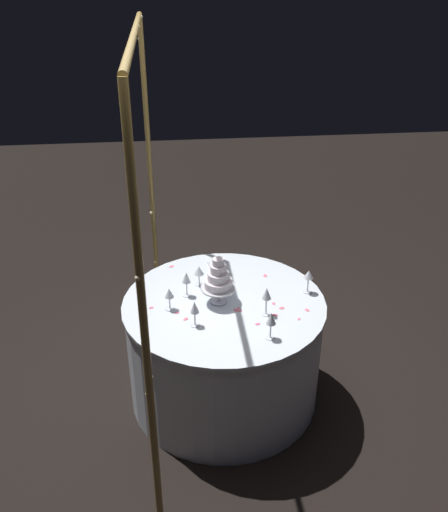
{
  "coord_description": "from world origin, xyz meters",
  "views": [
    {
      "loc": [
        -2.89,
        0.31,
        2.68
      ],
      "look_at": [
        0.0,
        0.0,
        1.09
      ],
      "focal_mm": 38.64,
      "sensor_mm": 36.0,
      "label": 1
    }
  ],
  "objects_px": {
    "cake_knife": "(214,274)",
    "wine_glass_5": "(186,279)",
    "main_table": "(224,349)",
    "wine_glass_1": "(271,320)",
    "decorative_arch": "(145,191)",
    "tiered_cake": "(218,280)",
    "wine_glass_6": "(199,271)",
    "wine_glass_4": "(195,309)",
    "wine_glass_0": "(267,295)",
    "wine_glass_2": "(169,294)",
    "wine_glass_3": "(309,276)"
  },
  "relations": [
    {
      "from": "wine_glass_3",
      "to": "wine_glass_6",
      "type": "height_order",
      "value": "wine_glass_3"
    },
    {
      "from": "decorative_arch",
      "to": "wine_glass_4",
      "type": "bearing_deg",
      "value": -132.91
    },
    {
      "from": "wine_glass_6",
      "to": "wine_glass_1",
      "type": "bearing_deg",
      "value": -149.66
    },
    {
      "from": "tiered_cake",
      "to": "cake_knife",
      "type": "xyz_separation_m",
      "value": [
        0.34,
        -0.01,
        -0.16
      ]
    },
    {
      "from": "main_table",
      "to": "wine_glass_3",
      "type": "height_order",
      "value": "wine_glass_3"
    },
    {
      "from": "wine_glass_4",
      "to": "wine_glass_6",
      "type": "bearing_deg",
      "value": -7.12
    },
    {
      "from": "main_table",
      "to": "wine_glass_6",
      "type": "xyz_separation_m",
      "value": [
        0.22,
        0.14,
        0.48
      ]
    },
    {
      "from": "main_table",
      "to": "wine_glass_3",
      "type": "bearing_deg",
      "value": -83.96
    },
    {
      "from": "wine_glass_5",
      "to": "cake_knife",
      "type": "height_order",
      "value": "wine_glass_5"
    },
    {
      "from": "tiered_cake",
      "to": "wine_glass_6",
      "type": "bearing_deg",
      "value": 25.83
    },
    {
      "from": "wine_glass_1",
      "to": "wine_glass_5",
      "type": "relative_size",
      "value": 1.0
    },
    {
      "from": "wine_glass_6",
      "to": "wine_glass_3",
      "type": "bearing_deg",
      "value": -103.48
    },
    {
      "from": "wine_glass_6",
      "to": "wine_glass_5",
      "type": "bearing_deg",
      "value": 144.21
    },
    {
      "from": "wine_glass_3",
      "to": "cake_knife",
      "type": "xyz_separation_m",
      "value": [
        0.29,
        0.58,
        -0.12
      ]
    },
    {
      "from": "tiered_cake",
      "to": "cake_knife",
      "type": "relative_size",
      "value": 1.05
    },
    {
      "from": "main_table",
      "to": "wine_glass_1",
      "type": "distance_m",
      "value": 0.68
    },
    {
      "from": "cake_knife",
      "to": "decorative_arch",
      "type": "bearing_deg",
      "value": 130.35
    },
    {
      "from": "tiered_cake",
      "to": "wine_glass_3",
      "type": "height_order",
      "value": "tiered_cake"
    },
    {
      "from": "decorative_arch",
      "to": "wine_glass_0",
      "type": "height_order",
      "value": "decorative_arch"
    },
    {
      "from": "wine_glass_5",
      "to": "wine_glass_6",
      "type": "xyz_separation_m",
      "value": [
        0.12,
        -0.09,
        -0.02
      ]
    },
    {
      "from": "wine_glass_1",
      "to": "wine_glass_4",
      "type": "distance_m",
      "value": 0.45
    },
    {
      "from": "decorative_arch",
      "to": "wine_glass_4",
      "type": "xyz_separation_m",
      "value": [
        -0.23,
        -0.24,
        -0.65
      ]
    },
    {
      "from": "wine_glass_4",
      "to": "cake_knife",
      "type": "height_order",
      "value": "wine_glass_4"
    },
    {
      "from": "wine_glass_6",
      "to": "main_table",
      "type": "bearing_deg",
      "value": -147.86
    },
    {
      "from": "decorative_arch",
      "to": "wine_glass_1",
      "type": "height_order",
      "value": "decorative_arch"
    },
    {
      "from": "wine_glass_2",
      "to": "wine_glass_4",
      "type": "height_order",
      "value": "wine_glass_4"
    },
    {
      "from": "decorative_arch",
      "to": "wine_glass_3",
      "type": "height_order",
      "value": "decorative_arch"
    },
    {
      "from": "wine_glass_1",
      "to": "wine_glass_4",
      "type": "bearing_deg",
      "value": 67.99
    },
    {
      "from": "main_table",
      "to": "wine_glass_4",
      "type": "relative_size",
      "value": 7.85
    },
    {
      "from": "wine_glass_1",
      "to": "wine_glass_2",
      "type": "height_order",
      "value": "wine_glass_1"
    },
    {
      "from": "main_table",
      "to": "wine_glass_2",
      "type": "height_order",
      "value": "wine_glass_2"
    },
    {
      "from": "main_table",
      "to": "wine_glass_5",
      "type": "height_order",
      "value": "wine_glass_5"
    },
    {
      "from": "main_table",
      "to": "wine_glass_4",
      "type": "bearing_deg",
      "value": 139.04
    },
    {
      "from": "wine_glass_1",
      "to": "cake_knife",
      "type": "height_order",
      "value": "wine_glass_1"
    },
    {
      "from": "decorative_arch",
      "to": "wine_glass_5",
      "type": "distance_m",
      "value": 0.69
    },
    {
      "from": "tiered_cake",
      "to": "wine_glass_0",
      "type": "xyz_separation_m",
      "value": [
        -0.17,
        -0.27,
        -0.02
      ]
    },
    {
      "from": "tiered_cake",
      "to": "cake_knife",
      "type": "distance_m",
      "value": 0.38
    },
    {
      "from": "tiered_cake",
      "to": "wine_glass_0",
      "type": "relative_size",
      "value": 1.65
    },
    {
      "from": "wine_glass_5",
      "to": "wine_glass_6",
      "type": "distance_m",
      "value": 0.15
    },
    {
      "from": "wine_glass_0",
      "to": "wine_glass_2",
      "type": "relative_size",
      "value": 1.28
    },
    {
      "from": "wine_glass_4",
      "to": "wine_glass_1",
      "type": "bearing_deg",
      "value": -112.01
    },
    {
      "from": "wine_glass_0",
      "to": "wine_glass_5",
      "type": "distance_m",
      "value": 0.54
    },
    {
      "from": "wine_glass_2",
      "to": "wine_glass_6",
      "type": "distance_m",
      "value": 0.33
    },
    {
      "from": "main_table",
      "to": "wine_glass_1",
      "type": "xyz_separation_m",
      "value": [
        -0.4,
        -0.22,
        0.5
      ]
    },
    {
      "from": "wine_glass_1",
      "to": "wine_glass_3",
      "type": "relative_size",
      "value": 1.06
    },
    {
      "from": "wine_glass_1",
      "to": "cake_knife",
      "type": "relative_size",
      "value": 0.58
    },
    {
      "from": "cake_knife",
      "to": "wine_glass_5",
      "type": "bearing_deg",
      "value": 141.01
    },
    {
      "from": "wine_glass_2",
      "to": "wine_glass_0",
      "type": "bearing_deg",
      "value": -101.74
    },
    {
      "from": "cake_knife",
      "to": "wine_glass_2",
      "type": "bearing_deg",
      "value": 141.41
    },
    {
      "from": "wine_glass_0",
      "to": "wine_glass_1",
      "type": "relative_size",
      "value": 1.1
    }
  ]
}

